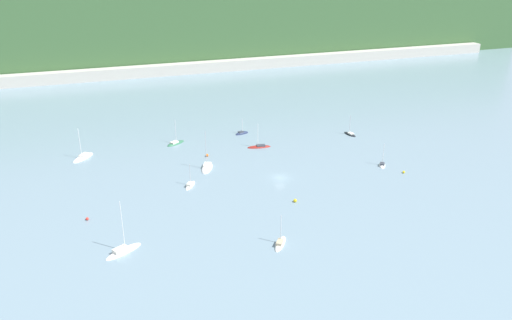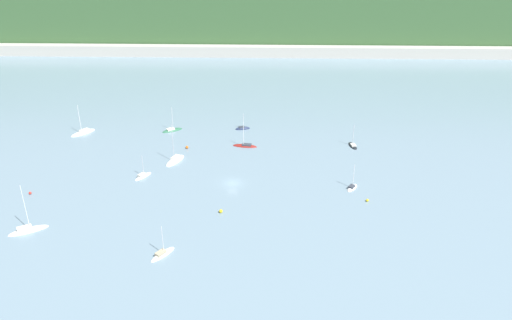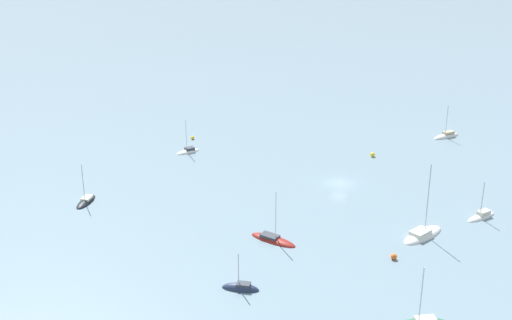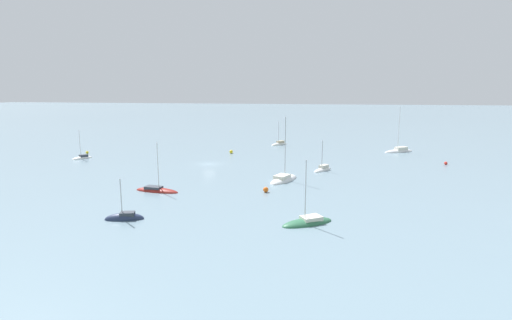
{
  "view_description": "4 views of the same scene",
  "coord_description": "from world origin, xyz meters",
  "px_view_note": "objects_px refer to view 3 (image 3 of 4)",
  "views": [
    {
      "loc": [
        -46.15,
        -113.91,
        56.95
      ],
      "look_at": [
        -4.55,
        6.85,
        3.14
      ],
      "focal_mm": 35.0,
      "sensor_mm": 36.0,
      "label": 1
    },
    {
      "loc": [
        9.3,
        -113.67,
        62.47
      ],
      "look_at": [
        5.95,
        7.16,
        3.34
      ],
      "focal_mm": 35.0,
      "sensor_mm": 36.0,
      "label": 2
    },
    {
      "loc": [
        -33.98,
        107.04,
        49.91
      ],
      "look_at": [
        13.99,
        3.7,
        3.32
      ],
      "focal_mm": 50.0,
      "sensor_mm": 36.0,
      "label": 3
    },
    {
      "loc": [
        -22.99,
        81.76,
        16.48
      ],
      "look_at": [
        -11.97,
        11.08,
        3.25
      ],
      "focal_mm": 28.0,
      "sensor_mm": 36.0,
      "label": 4
    }
  ],
  "objects_px": {
    "mooring_buoy_0": "(394,257)",
    "sailboat_5": "(422,235)",
    "sailboat_0": "(188,152)",
    "sailboat_2": "(446,136)",
    "sailboat_1": "(86,202)",
    "sailboat_4": "(481,217)",
    "sailboat_9": "(273,240)",
    "sailboat_6": "(241,289)",
    "mooring_buoy_1": "(193,138)",
    "mooring_buoy_3": "(373,155)"
  },
  "relations": [
    {
      "from": "mooring_buoy_0",
      "to": "sailboat_5",
      "type": "bearing_deg",
      "value": -103.85
    },
    {
      "from": "sailboat_0",
      "to": "sailboat_2",
      "type": "relative_size",
      "value": 0.96
    },
    {
      "from": "sailboat_1",
      "to": "sailboat_4",
      "type": "relative_size",
      "value": 1.11
    },
    {
      "from": "sailboat_5",
      "to": "sailboat_9",
      "type": "relative_size",
      "value": 1.43
    },
    {
      "from": "sailboat_6",
      "to": "mooring_buoy_1",
      "type": "distance_m",
      "value": 55.85
    },
    {
      "from": "mooring_buoy_3",
      "to": "sailboat_4",
      "type": "bearing_deg",
      "value": 142.27
    },
    {
      "from": "sailboat_4",
      "to": "sailboat_5",
      "type": "xyz_separation_m",
      "value": [
        6.94,
        9.81,
        -0.03
      ]
    },
    {
      "from": "sailboat_9",
      "to": "mooring_buoy_3",
      "type": "distance_m",
      "value": 37.91
    },
    {
      "from": "sailboat_5",
      "to": "mooring_buoy_0",
      "type": "height_order",
      "value": "sailboat_5"
    },
    {
      "from": "sailboat_9",
      "to": "mooring_buoy_0",
      "type": "bearing_deg",
      "value": 15.65
    },
    {
      "from": "sailboat_2",
      "to": "mooring_buoy_0",
      "type": "bearing_deg",
      "value": 39.17
    },
    {
      "from": "sailboat_1",
      "to": "mooring_buoy_0",
      "type": "xyz_separation_m",
      "value": [
        -49.86,
        -3.1,
        0.34
      ]
    },
    {
      "from": "sailboat_2",
      "to": "mooring_buoy_3",
      "type": "bearing_deg",
      "value": 3.63
    },
    {
      "from": "sailboat_5",
      "to": "mooring_buoy_1",
      "type": "relative_size",
      "value": 17.48
    },
    {
      "from": "sailboat_9",
      "to": "mooring_buoy_1",
      "type": "xyz_separation_m",
      "value": [
        31.37,
        -31.62,
        0.27
      ]
    },
    {
      "from": "sailboat_0",
      "to": "sailboat_5",
      "type": "xyz_separation_m",
      "value": [
        -47.98,
        14.53,
        -0.01
      ]
    },
    {
      "from": "sailboat_0",
      "to": "sailboat_4",
      "type": "xyz_separation_m",
      "value": [
        -54.92,
        4.72,
        0.02
      ]
    },
    {
      "from": "sailboat_4",
      "to": "mooring_buoy_0",
      "type": "xyz_separation_m",
      "value": [
        9.02,
        18.26,
        0.3
      ]
    },
    {
      "from": "sailboat_9",
      "to": "sailboat_0",
      "type": "bearing_deg",
      "value": 147.52
    },
    {
      "from": "sailboat_0",
      "to": "mooring_buoy_0",
      "type": "height_order",
      "value": "sailboat_0"
    },
    {
      "from": "mooring_buoy_1",
      "to": "sailboat_1",
      "type": "bearing_deg",
      "value": 87.86
    },
    {
      "from": "sailboat_5",
      "to": "sailboat_6",
      "type": "distance_m",
      "value": 30.08
    },
    {
      "from": "sailboat_2",
      "to": "mooring_buoy_3",
      "type": "distance_m",
      "value": 19.58
    },
    {
      "from": "sailboat_2",
      "to": "mooring_buoy_0",
      "type": "xyz_separation_m",
      "value": [
        -2.93,
        52.15,
        0.32
      ]
    },
    {
      "from": "sailboat_1",
      "to": "sailboat_9",
      "type": "relative_size",
      "value": 0.87
    },
    {
      "from": "sailboat_4",
      "to": "sailboat_5",
      "type": "relative_size",
      "value": 0.55
    },
    {
      "from": "sailboat_5",
      "to": "mooring_buoy_3",
      "type": "height_order",
      "value": "sailboat_5"
    },
    {
      "from": "sailboat_2",
      "to": "mooring_buoy_0",
      "type": "height_order",
      "value": "sailboat_2"
    },
    {
      "from": "sailboat_2",
      "to": "sailboat_6",
      "type": "distance_m",
      "value": 69.07
    },
    {
      "from": "sailboat_9",
      "to": "mooring_buoy_0",
      "type": "xyz_separation_m",
      "value": [
        -17.27,
        -2.1,
        0.35
      ]
    },
    {
      "from": "sailboat_0",
      "to": "mooring_buoy_1",
      "type": "bearing_deg",
      "value": -125.34
    },
    {
      "from": "sailboat_0",
      "to": "sailboat_9",
      "type": "height_order",
      "value": "sailboat_9"
    },
    {
      "from": "sailboat_1",
      "to": "mooring_buoy_0",
      "type": "height_order",
      "value": "sailboat_1"
    },
    {
      "from": "sailboat_1",
      "to": "sailboat_2",
      "type": "xyz_separation_m",
      "value": [
        -46.93,
        -55.25,
        0.02
      ]
    },
    {
      "from": "sailboat_4",
      "to": "sailboat_0",
      "type": "bearing_deg",
      "value": -62.93
    },
    {
      "from": "mooring_buoy_3",
      "to": "sailboat_9",
      "type": "bearing_deg",
      "value": 84.13
    },
    {
      "from": "mooring_buoy_0",
      "to": "mooring_buoy_1",
      "type": "relative_size",
      "value": 1.24
    },
    {
      "from": "sailboat_2",
      "to": "mooring_buoy_1",
      "type": "relative_size",
      "value": 10.78
    },
    {
      "from": "sailboat_2",
      "to": "mooring_buoy_1",
      "type": "height_order",
      "value": "sailboat_2"
    },
    {
      "from": "sailboat_9",
      "to": "mooring_buoy_0",
      "type": "distance_m",
      "value": 17.4
    },
    {
      "from": "sailboat_5",
      "to": "mooring_buoy_0",
      "type": "distance_m",
      "value": 8.71
    },
    {
      "from": "sailboat_1",
      "to": "sailboat_9",
      "type": "xyz_separation_m",
      "value": [
        -32.59,
        -1.01,
        -0.01
      ]
    },
    {
      "from": "sailboat_2",
      "to": "sailboat_1",
      "type": "bearing_deg",
      "value": -4.39
    },
    {
      "from": "sailboat_2",
      "to": "sailboat_5",
      "type": "relative_size",
      "value": 0.62
    },
    {
      "from": "sailboat_1",
      "to": "mooring_buoy_3",
      "type": "bearing_deg",
      "value": 125.58
    },
    {
      "from": "sailboat_6",
      "to": "mooring_buoy_1",
      "type": "relative_size",
      "value": 8.79
    },
    {
      "from": "sailboat_5",
      "to": "mooring_buoy_1",
      "type": "height_order",
      "value": "sailboat_5"
    },
    {
      "from": "sailboat_0",
      "to": "mooring_buoy_0",
      "type": "relative_size",
      "value": 8.35
    },
    {
      "from": "mooring_buoy_3",
      "to": "mooring_buoy_0",
      "type": "bearing_deg",
      "value": 110.62
    },
    {
      "from": "mooring_buoy_3",
      "to": "sailboat_2",
      "type": "bearing_deg",
      "value": -122.33
    }
  ]
}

